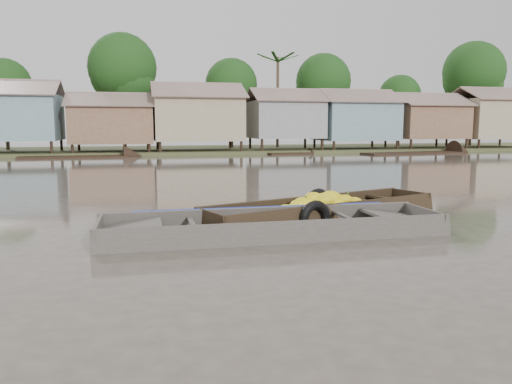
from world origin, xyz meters
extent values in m
plane|color=#4A4139|center=(0.00, 0.00, 0.00)|extent=(120.00, 120.00, 0.00)
cube|color=#384723|center=(0.00, 33.00, 0.00)|extent=(120.00, 12.00, 0.50)
cube|color=slate|center=(-10.50, 29.50, 2.70)|extent=(6.20, 5.20, 3.20)
cube|color=brown|center=(-10.50, 28.10, 4.75)|extent=(6.60, 3.02, 1.28)
cube|color=brown|center=(-10.50, 30.90, 4.75)|extent=(6.60, 3.02, 1.28)
cube|color=brown|center=(-3.80, 29.50, 2.20)|extent=(5.80, 4.60, 2.70)
cube|color=brown|center=(-3.80, 28.26, 4.00)|extent=(6.20, 2.67, 1.14)
cube|color=brown|center=(-3.80, 30.74, 4.00)|extent=(6.20, 2.67, 1.14)
cube|color=gray|center=(2.50, 29.50, 2.65)|extent=(6.50, 5.30, 3.30)
cube|color=brown|center=(2.50, 28.07, 4.75)|extent=(6.90, 3.08, 1.31)
cube|color=brown|center=(2.50, 30.93, 4.75)|extent=(6.90, 3.08, 1.31)
cube|color=gray|center=(9.50, 29.50, 2.60)|extent=(5.40, 4.70, 2.90)
cube|color=brown|center=(9.50, 28.23, 4.50)|extent=(5.80, 2.73, 1.17)
cube|color=brown|center=(9.50, 30.77, 4.50)|extent=(5.80, 2.73, 1.17)
cube|color=slate|center=(15.50, 29.50, 2.50)|extent=(6.00, 5.00, 3.10)
cube|color=brown|center=(15.50, 28.15, 4.50)|extent=(6.40, 2.90, 1.24)
cube|color=brown|center=(15.50, 30.85, 4.50)|extent=(6.40, 2.90, 1.24)
cube|color=brown|center=(22.00, 29.50, 2.45)|extent=(5.70, 4.90, 2.80)
cube|color=brown|center=(22.00, 28.18, 4.30)|extent=(6.10, 2.85, 1.21)
cube|color=brown|center=(22.00, 30.82, 4.30)|extent=(6.10, 2.85, 1.21)
cube|color=gray|center=(28.50, 29.50, 2.70)|extent=(6.30, 5.10, 3.40)
cube|color=brown|center=(28.50, 28.12, 4.85)|extent=(6.70, 2.96, 1.26)
cube|color=brown|center=(28.50, 30.88, 4.85)|extent=(6.70, 2.96, 1.26)
cylinder|color=#473323|center=(-12.00, 34.00, 2.45)|extent=(0.28, 0.28, 4.90)
sphere|color=black|center=(-12.00, 34.00, 5.25)|extent=(4.20, 4.20, 4.20)
cylinder|color=#473323|center=(-3.00, 33.00, 3.15)|extent=(0.28, 0.28, 6.30)
sphere|color=black|center=(-3.00, 33.00, 6.75)|extent=(5.40, 5.40, 5.40)
cylinder|color=#473323|center=(6.00, 34.00, 2.62)|extent=(0.28, 0.28, 5.25)
sphere|color=black|center=(6.00, 34.00, 5.62)|extent=(4.50, 4.50, 4.50)
cylinder|color=#473323|center=(14.00, 33.00, 2.80)|extent=(0.28, 0.28, 5.60)
sphere|color=black|center=(14.00, 33.00, 6.00)|extent=(4.80, 4.80, 4.80)
cylinder|color=#473323|center=(22.00, 34.00, 2.27)|extent=(0.28, 0.28, 4.55)
sphere|color=black|center=(22.00, 34.00, 4.88)|extent=(3.90, 3.90, 3.90)
cylinder|color=#473323|center=(29.00, 33.00, 3.32)|extent=(0.28, 0.28, 6.65)
sphere|color=black|center=(29.00, 33.00, 7.12)|extent=(5.70, 5.70, 5.70)
cylinder|color=#473323|center=(10.00, 33.50, 4.00)|extent=(0.24, 0.24, 8.00)
cube|color=black|center=(2.28, 1.98, -0.08)|extent=(6.07, 3.10, 0.08)
cube|color=black|center=(2.06, 2.60, 0.16)|extent=(5.86, 2.20, 0.57)
cube|color=black|center=(2.50, 1.36, 0.16)|extent=(5.86, 2.20, 0.57)
cube|color=black|center=(5.13, 2.99, 0.16)|extent=(0.50, 1.28, 0.54)
cube|color=black|center=(4.63, 2.81, 0.23)|extent=(1.37, 1.44, 0.21)
cube|color=black|center=(-0.56, 0.98, 0.16)|extent=(0.50, 1.28, 0.54)
cube|color=black|center=(-0.07, 1.15, 0.23)|extent=(1.37, 1.44, 0.21)
cube|color=black|center=(0.92, 1.50, 0.28)|extent=(0.52, 1.24, 0.05)
cube|color=black|center=(3.64, 2.46, 0.28)|extent=(0.52, 1.24, 0.05)
ellipsoid|color=yellow|center=(2.00, 1.94, 0.49)|extent=(0.55, 0.46, 0.29)
ellipsoid|color=yellow|center=(1.66, 1.42, 0.22)|extent=(0.57, 0.48, 0.30)
ellipsoid|color=yellow|center=(2.45, 2.48, 0.26)|extent=(0.48, 0.40, 0.25)
ellipsoid|color=yellow|center=(2.42, 2.43, 0.27)|extent=(0.50, 0.42, 0.26)
ellipsoid|color=yellow|center=(1.29, 1.78, 0.25)|extent=(0.53, 0.44, 0.28)
ellipsoid|color=yellow|center=(2.04, 2.12, 0.35)|extent=(0.51, 0.43, 0.27)
ellipsoid|color=yellow|center=(2.53, 1.86, 0.34)|extent=(0.50, 0.42, 0.26)
ellipsoid|color=yellow|center=(2.18, 2.09, 0.39)|extent=(0.55, 0.46, 0.29)
ellipsoid|color=yellow|center=(2.02, 1.58, 0.34)|extent=(0.45, 0.37, 0.23)
ellipsoid|color=yellow|center=(2.00, 2.03, 0.37)|extent=(0.51, 0.43, 0.27)
ellipsoid|color=yellow|center=(2.46, 2.01, 0.49)|extent=(0.59, 0.50, 0.31)
ellipsoid|color=yellow|center=(3.03, 2.49, 0.29)|extent=(0.57, 0.48, 0.30)
ellipsoid|color=yellow|center=(1.71, 1.44, 0.20)|extent=(0.56, 0.47, 0.29)
ellipsoid|color=yellow|center=(2.50, 1.67, 0.23)|extent=(0.47, 0.39, 0.25)
ellipsoid|color=yellow|center=(2.84, 2.50, 0.24)|extent=(0.50, 0.42, 0.26)
ellipsoid|color=yellow|center=(2.39, 1.90, 0.39)|extent=(0.52, 0.44, 0.27)
ellipsoid|color=yellow|center=(1.74, 1.85, 0.39)|extent=(0.58, 0.49, 0.30)
ellipsoid|color=yellow|center=(2.24, 1.79, 0.45)|extent=(0.55, 0.46, 0.29)
ellipsoid|color=yellow|center=(1.89, 2.18, 0.36)|extent=(0.46, 0.39, 0.24)
ellipsoid|color=yellow|center=(1.59, 1.51, 0.27)|extent=(0.58, 0.49, 0.30)
ellipsoid|color=yellow|center=(1.43, 1.64, 0.27)|extent=(0.58, 0.49, 0.30)
ellipsoid|color=yellow|center=(1.69, 1.54, 0.27)|extent=(0.51, 0.43, 0.27)
ellipsoid|color=yellow|center=(3.11, 2.11, 0.31)|extent=(0.53, 0.45, 0.28)
ellipsoid|color=yellow|center=(1.60, 1.81, 0.36)|extent=(0.50, 0.42, 0.26)
ellipsoid|color=yellow|center=(2.04, 2.18, 0.31)|extent=(0.47, 0.40, 0.25)
ellipsoid|color=yellow|center=(2.09, 1.82, 0.39)|extent=(0.54, 0.45, 0.28)
ellipsoid|color=yellow|center=(1.35, 1.59, 0.18)|extent=(0.45, 0.38, 0.24)
ellipsoid|color=yellow|center=(2.28, 2.09, 0.47)|extent=(0.44, 0.37, 0.23)
ellipsoid|color=yellow|center=(2.67, 2.06, 0.40)|extent=(0.53, 0.45, 0.28)
ellipsoid|color=yellow|center=(2.81, 1.98, 0.42)|extent=(0.45, 0.38, 0.24)
ellipsoid|color=yellow|center=(3.39, 1.97, 0.20)|extent=(0.48, 0.40, 0.25)
ellipsoid|color=yellow|center=(1.50, 1.32, 0.16)|extent=(0.46, 0.39, 0.24)
cylinder|color=#3F6626|center=(1.77, 1.80, 0.48)|extent=(0.04, 0.04, 0.20)
cylinder|color=#3F6626|center=(2.49, 2.05, 0.48)|extent=(0.04, 0.04, 0.20)
cylinder|color=#3F6626|center=(3.00, 2.24, 0.48)|extent=(0.04, 0.04, 0.20)
torus|color=black|center=(2.45, 2.83, 0.19)|extent=(0.84, 0.46, 0.82)
torus|color=black|center=(1.71, 0.99, 0.19)|extent=(0.82, 0.45, 0.80)
cube|color=#3B3632|center=(0.64, 0.50, -0.08)|extent=(6.75, 1.51, 0.08)
cube|color=#3B3632|center=(0.64, 1.32, 0.15)|extent=(6.88, 0.22, 0.55)
cube|color=#3B3632|center=(0.63, -0.32, 0.15)|extent=(6.88, 0.22, 0.55)
cube|color=#3B3632|center=(4.00, 0.47, 0.15)|extent=(0.08, 1.68, 0.52)
cube|color=#3B3632|center=(3.42, 0.47, 0.22)|extent=(1.18, 1.46, 0.22)
cube|color=#3B3632|center=(-2.73, 0.53, 0.15)|extent=(0.08, 1.68, 0.52)
cube|color=#3B3632|center=(-2.15, 0.53, 0.22)|extent=(1.18, 1.46, 0.22)
cube|color=#3B3632|center=(-0.97, 0.52, 0.26)|extent=(0.12, 1.61, 0.05)
cube|color=#3B3632|center=(2.25, 0.48, 0.26)|extent=(0.12, 1.61, 0.05)
cube|color=#665E54|center=(0.64, 0.50, -0.04)|extent=(5.13, 1.37, 0.02)
cube|color=#1129AA|center=(0.64, 1.38, 0.36)|extent=(5.56, 0.13, 0.14)
torus|color=olive|center=(2.71, 0.21, -0.02)|extent=(0.38, 0.38, 0.05)
torus|color=olive|center=(2.71, 0.21, 0.02)|extent=(0.31, 0.31, 0.05)
cube|color=black|center=(18.55, 25.38, -0.05)|extent=(8.61, 3.02, 0.35)
cube|color=black|center=(9.21, 26.95, -0.05)|extent=(3.65, 1.37, 0.35)
cube|color=black|center=(-6.17, 26.29, -0.05)|extent=(7.07, 2.03, 0.35)
camera|label=1|loc=(-1.96, -9.00, 2.19)|focal=35.00mm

